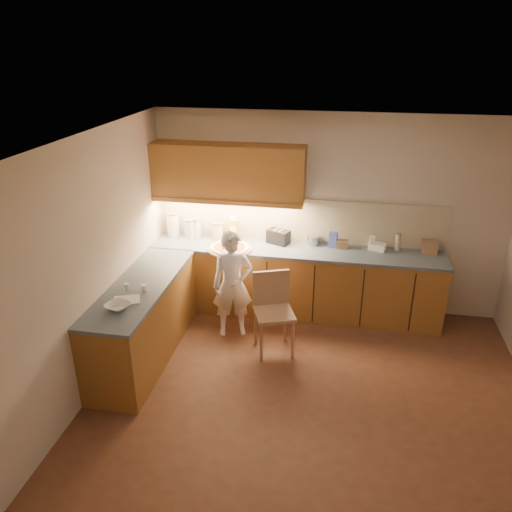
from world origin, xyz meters
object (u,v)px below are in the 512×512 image
(pizza_on_board, at_px, (230,248))
(oil_jug, at_px, (233,229))
(wooden_chair, at_px, (273,307))
(child, at_px, (233,285))
(toaster, at_px, (278,237))

(pizza_on_board, xyz_separation_m, oil_jug, (-0.04, 0.37, 0.12))
(pizza_on_board, xyz_separation_m, wooden_chair, (0.66, -0.70, -0.39))
(pizza_on_board, xyz_separation_m, child, (0.13, -0.46, -0.28))
(wooden_chair, distance_m, toaster, 1.14)
(child, relative_size, oil_jug, 4.14)
(child, distance_m, toaster, 0.97)
(toaster, bearing_deg, child, -95.07)
(pizza_on_board, distance_m, oil_jug, 0.40)
(wooden_chair, xyz_separation_m, oil_jug, (-0.70, 1.08, 0.51))
(pizza_on_board, bearing_deg, toaster, 30.24)
(wooden_chair, height_order, oil_jug, oil_jug)
(child, height_order, toaster, child)
(pizza_on_board, bearing_deg, child, -73.78)
(pizza_on_board, relative_size, child, 0.42)
(child, bearing_deg, wooden_chair, -42.20)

